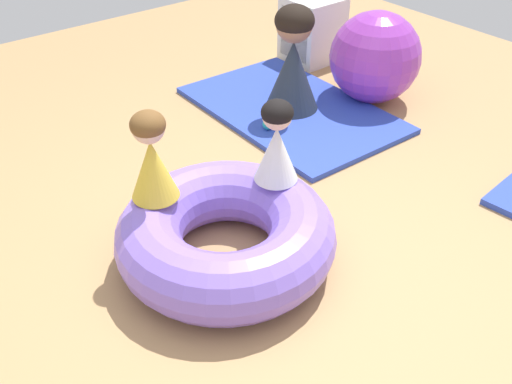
# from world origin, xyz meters

# --- Properties ---
(ground_plane) EXTENTS (8.00, 8.00, 0.00)m
(ground_plane) POSITION_xyz_m (0.00, 0.00, 0.00)
(ground_plane) COLOR tan
(gym_mat_far_right) EXTENTS (1.68, 1.08, 0.04)m
(gym_mat_far_right) POSITION_xyz_m (-1.21, 1.36, 0.02)
(gym_mat_far_right) COLOR #2D47B7
(gym_mat_far_right) RESTS_ON ground
(inflatable_cushion) EXTENTS (1.15, 1.15, 0.35)m
(inflatable_cushion) POSITION_xyz_m (-0.14, -0.03, 0.17)
(inflatable_cushion) COLOR #8466E0
(inflatable_cushion) RESTS_ON ground
(child_in_white) EXTENTS (0.33, 0.33, 0.46)m
(child_in_white) POSITION_xyz_m (-0.19, 0.34, 0.57)
(child_in_white) COLOR white
(child_in_white) RESTS_ON inflatable_cushion
(child_in_yellow) EXTENTS (0.34, 0.34, 0.48)m
(child_in_yellow) POSITION_xyz_m (-0.45, -0.24, 0.58)
(child_in_yellow) COLOR yellow
(child_in_yellow) RESTS_ON inflatable_cushion
(adult_seated) EXTENTS (0.57, 0.57, 0.79)m
(adult_seated) POSITION_xyz_m (-1.21, 1.36, 0.42)
(adult_seated) COLOR #232D3D
(adult_seated) RESTS_ON gym_mat_far_right
(play_ball_teal) EXTENTS (0.08, 0.08, 0.08)m
(play_ball_teal) POSITION_xyz_m (-1.05, 1.00, 0.08)
(play_ball_teal) COLOR teal
(play_ball_teal) RESTS_ON gym_mat_far_right
(exercise_ball_large) EXTENTS (0.70, 0.70, 0.70)m
(exercise_ball_large) POSITION_xyz_m (-0.98, 2.01, 0.35)
(exercise_ball_large) COLOR purple
(exercise_ball_large) RESTS_ON ground
(storage_cube) EXTENTS (0.44, 0.44, 0.56)m
(storage_cube) POSITION_xyz_m (-1.87, 2.16, 0.28)
(storage_cube) COLOR silver
(storage_cube) RESTS_ON ground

